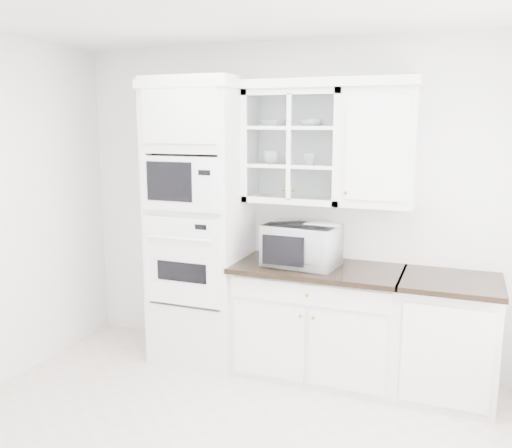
% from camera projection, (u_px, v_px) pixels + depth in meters
% --- Properties ---
extents(room_shell, '(4.00, 3.50, 2.70)m').
position_uv_depth(room_shell, '(235.00, 166.00, 3.32)').
color(room_shell, white).
rests_on(room_shell, ground).
extents(oven_column, '(0.76, 0.68, 2.40)m').
position_uv_depth(oven_column, '(200.00, 223.00, 4.60)').
color(oven_column, white).
rests_on(oven_column, ground).
extents(base_cabinet_run, '(1.32, 0.67, 0.92)m').
position_uv_depth(base_cabinet_run, '(317.00, 320.00, 4.39)').
color(base_cabinet_run, white).
rests_on(base_cabinet_run, ground).
extents(extra_base_cabinet, '(0.72, 0.67, 0.92)m').
position_uv_depth(extra_base_cabinet, '(447.00, 337.00, 4.04)').
color(extra_base_cabinet, white).
rests_on(extra_base_cabinet, ground).
extents(upper_cabinet_glass, '(0.80, 0.33, 0.90)m').
position_uv_depth(upper_cabinet_glass, '(295.00, 147.00, 4.35)').
color(upper_cabinet_glass, white).
rests_on(upper_cabinet_glass, room_shell).
extents(upper_cabinet_solid, '(0.55, 0.33, 0.90)m').
position_uv_depth(upper_cabinet_solid, '(380.00, 148.00, 4.11)').
color(upper_cabinet_solid, white).
rests_on(upper_cabinet_solid, room_shell).
extents(crown_molding, '(2.14, 0.38, 0.07)m').
position_uv_depth(crown_molding, '(282.00, 85.00, 4.28)').
color(crown_molding, white).
rests_on(crown_molding, room_shell).
extents(countertop_microwave, '(0.61, 0.52, 0.33)m').
position_uv_depth(countertop_microwave, '(303.00, 244.00, 4.31)').
color(countertop_microwave, white).
rests_on(countertop_microwave, base_cabinet_run).
extents(bowl_a, '(0.24, 0.24, 0.05)m').
position_uv_depth(bowl_a, '(273.00, 123.00, 4.37)').
color(bowl_a, white).
rests_on(bowl_a, upper_cabinet_glass).
extents(bowl_b, '(0.21, 0.21, 0.06)m').
position_uv_depth(bowl_b, '(310.00, 123.00, 4.29)').
color(bowl_b, white).
rests_on(bowl_b, upper_cabinet_glass).
extents(cup_a, '(0.15, 0.15, 0.10)m').
position_uv_depth(cup_a, '(271.00, 157.00, 4.43)').
color(cup_a, white).
rests_on(cup_a, upper_cabinet_glass).
extents(cup_b, '(0.11, 0.11, 0.08)m').
position_uv_depth(cup_b, '(310.00, 159.00, 4.31)').
color(cup_b, white).
rests_on(cup_b, upper_cabinet_glass).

